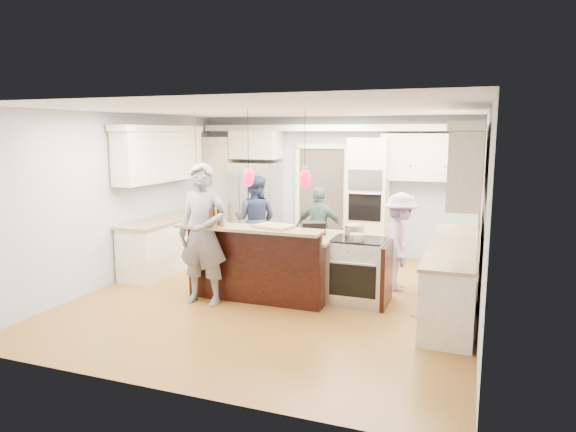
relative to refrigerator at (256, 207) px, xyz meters
name	(u,v)px	position (x,y,z in m)	size (l,w,h in m)	color
ground_plane	(280,296)	(1.55, -2.64, -0.90)	(6.00, 6.00, 0.00)	#AC772F
room_shell	(279,173)	(1.55, -2.64, 0.92)	(5.54, 6.04, 2.72)	#B2BCC6
refrigerator	(256,207)	(0.00, 0.00, 0.00)	(0.90, 0.70, 1.80)	#B7B7BC
oven_column	(368,200)	(2.30, 0.03, 0.25)	(0.72, 0.69, 2.30)	#FAF1CB
back_upper_cabinets	(295,170)	(0.80, 0.12, 0.77)	(5.30, 0.61, 2.54)	#FAF1CB
right_counter_run	(458,234)	(3.99, -2.34, 0.16)	(0.64, 3.10, 2.51)	#FAF1CB
left_cabinets	(166,210)	(-0.89, -1.84, 0.16)	(0.64, 2.30, 2.51)	#FAF1CB
kitchen_island	(266,262)	(1.30, -2.57, -0.41)	(2.10, 1.46, 1.12)	black
island_range	(360,271)	(2.71, -2.49, -0.44)	(0.82, 0.71, 0.92)	#B7B7BC
pendant_lights	(249,177)	(1.30, -3.15, 0.90)	(1.75, 0.15, 1.03)	black
person_bar_end	(203,234)	(0.65, -3.28, 0.09)	(0.72, 0.47, 1.98)	slate
person_far_left	(255,220)	(0.45, -1.04, -0.08)	(0.80, 0.62, 1.64)	#28304E
person_far_right	(319,229)	(1.67, -1.04, -0.16)	(0.86, 0.36, 1.47)	#45615E
person_range_side	(400,242)	(3.15, -1.69, -0.15)	(0.97, 0.56, 1.50)	#A482B0
floor_rug	(450,311)	(3.95, -2.44, -0.89)	(0.70, 1.02, 0.01)	#997F53
water_bottle	(190,213)	(0.35, -3.12, 0.36)	(0.06, 0.06, 0.27)	silver
beer_bottle_a	(219,216)	(0.86, -3.18, 0.34)	(0.06, 0.06, 0.25)	#4A2E0D
beer_bottle_b	(211,218)	(0.79, -3.29, 0.34)	(0.06, 0.06, 0.24)	#4A2E0D
beer_bottle_c	(214,216)	(0.75, -3.13, 0.33)	(0.05, 0.05, 0.22)	#4A2E0D
drink_can	(224,222)	(0.97, -3.25, 0.28)	(0.07, 0.07, 0.13)	#B7B7BC
cutting_board	(274,226)	(1.65, -3.11, 0.24)	(0.49, 0.35, 0.04)	tan
pot_large	(354,230)	(2.57, -2.30, 0.10)	(0.28, 0.28, 0.16)	#B7B7BC
pot_small	(357,237)	(2.69, -2.65, 0.07)	(0.21, 0.21, 0.10)	#B7B7BC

